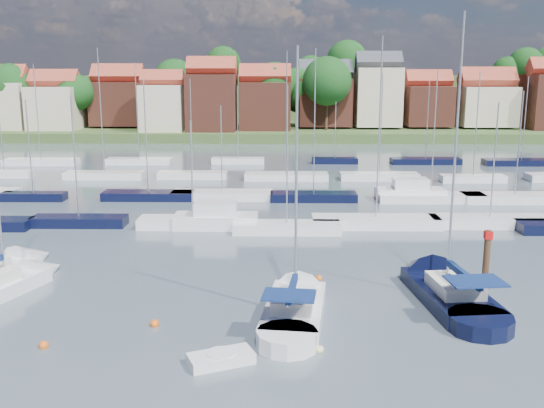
{
  "coord_description": "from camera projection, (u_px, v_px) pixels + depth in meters",
  "views": [
    {
      "loc": [
        0.18,
        -29.43,
        12.8
      ],
      "look_at": [
        -0.5,
        14.0,
        3.39
      ],
      "focal_mm": 40.0,
      "sensor_mm": 36.0,
      "label": 1
    }
  ],
  "objects": [
    {
      "name": "sailboat_far",
      "position": [
        3.0,
        271.0,
        38.95
      ],
      "size": [
        5.77,
        11.05,
        14.2
      ],
      "rotation": [
        0.0,
        0.0,
        1.28
      ],
      "color": "silver",
      "rests_on": "ground"
    },
    {
      "name": "timber_piling",
      "position": [
        484.0,
        286.0,
        33.34
      ],
      "size": [
        0.4,
        0.4,
        6.73
      ],
      "color": "#4C331E",
      "rests_on": "ground"
    },
    {
      "name": "marina_field",
      "position": [
        297.0,
        190.0,
        65.7
      ],
      "size": [
        79.62,
        41.41,
        15.93
      ],
      "color": "silver",
      "rests_on": "ground"
    },
    {
      "name": "far_shore_town",
      "position": [
        289.0,
        105.0,
        160.11
      ],
      "size": [
        212.46,
        90.0,
        22.27
      ],
      "color": "#39542A",
      "rests_on": "ground"
    },
    {
      "name": "ground",
      "position": [
        280.0,
        185.0,
        70.56
      ],
      "size": [
        260.0,
        260.0,
        0.0
      ],
      "primitive_type": "plane",
      "color": "#404D56",
      "rests_on": "ground"
    },
    {
      "name": "buoy_b",
      "position": [
        44.0,
        347.0,
        28.86
      ],
      "size": [
        0.47,
        0.47,
        0.47
      ],
      "primitive_type": "sphere",
      "color": "#D85914",
      "rests_on": "ground"
    },
    {
      "name": "buoy_d",
      "position": [
        320.0,
        352.0,
        28.41
      ],
      "size": [
        0.42,
        0.42,
        0.42
      ],
      "primitive_type": "sphere",
      "color": "beige",
      "rests_on": "ground"
    },
    {
      "name": "sailboat_centre",
      "position": [
        297.0,
        303.0,
        33.53
      ],
      "size": [
        4.29,
        11.59,
        15.39
      ],
      "rotation": [
        0.0,
        0.0,
        1.45
      ],
      "color": "silver",
      "rests_on": "ground"
    },
    {
      "name": "sailboat_left",
      "position": [
        12.0,
        283.0,
        36.58
      ],
      "size": [
        5.57,
        9.75,
        12.97
      ],
      "rotation": [
        0.0,
        0.0,
        1.22
      ],
      "color": "silver",
      "rests_on": "ground"
    },
    {
      "name": "sailboat_navy",
      "position": [
        439.0,
        286.0,
        36.13
      ],
      "size": [
        4.73,
        12.9,
        17.41
      ],
      "rotation": [
        0.0,
        0.0,
        1.68
      ],
      "color": "black",
      "rests_on": "ground"
    },
    {
      "name": "tender",
      "position": [
        221.0,
        359.0,
        27.21
      ],
      "size": [
        3.2,
        2.39,
        0.63
      ],
      "rotation": [
        0.0,
        0.0,
        0.41
      ],
      "color": "silver",
      "rests_on": "ground"
    },
    {
      "name": "buoy_e",
      "position": [
        319.0,
        280.0,
        38.28
      ],
      "size": [
        0.44,
        0.44,
        0.44
      ],
      "primitive_type": "sphere",
      "color": "#D85914",
      "rests_on": "ground"
    },
    {
      "name": "buoy_c",
      "position": [
        155.0,
        326.0,
        31.32
      ],
      "size": [
        0.49,
        0.49,
        0.49
      ],
      "primitive_type": "sphere",
      "color": "#D85914",
      "rests_on": "ground"
    }
  ]
}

